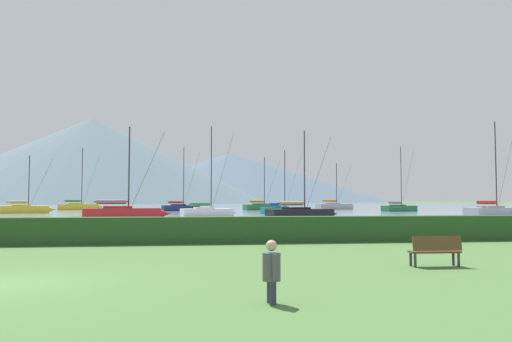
# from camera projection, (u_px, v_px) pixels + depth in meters

# --- Properties ---
(ground_plane) EXTENTS (1000.00, 1000.00, 0.00)m
(ground_plane) POSITION_uv_depth(u_px,v_px,m) (9.00, 284.00, 12.31)
(ground_plane) COLOR #477038
(harbor_water) EXTENTS (320.00, 246.00, 0.00)m
(harbor_water) POSITION_uv_depth(u_px,v_px,m) (173.00, 206.00, 147.91)
(harbor_water) COLOR gray
(harbor_water) RESTS_ON ground_plane
(hedge_line) EXTENTS (80.00, 1.20, 1.24)m
(hedge_line) POSITION_uv_depth(u_px,v_px,m) (93.00, 231.00, 23.24)
(hedge_line) COLOR #284C23
(hedge_line) RESTS_ON ground_plane
(sailboat_slip_0) EXTENTS (7.33, 4.03, 11.16)m
(sailboat_slip_0) POSITION_uv_depth(u_px,v_px,m) (400.00, 208.00, 87.29)
(sailboat_slip_0) COLOR #236B38
(sailboat_slip_0) RESTS_ON harbor_water
(sailboat_slip_1) EXTENTS (8.65, 3.51, 12.09)m
(sailboat_slip_1) POSITION_uv_depth(u_px,v_px,m) (79.00, 206.00, 99.03)
(sailboat_slip_1) COLOR gold
(sailboat_slip_1) RESTS_ON harbor_water
(sailboat_slip_2) EXTENTS (8.72, 4.10, 9.56)m
(sailboat_slip_2) POSITION_uv_depth(u_px,v_px,m) (335.00, 206.00, 104.65)
(sailboat_slip_2) COLOR #9E9EA3
(sailboat_slip_2) RESTS_ON harbor_water
(sailboat_slip_3) EXTENTS (7.98, 3.97, 9.13)m
(sailboat_slip_3) POSITION_uv_depth(u_px,v_px,m) (301.00, 213.00, 51.99)
(sailboat_slip_3) COLOR black
(sailboat_slip_3) RESTS_ON harbor_water
(sailboat_slip_4) EXTENTS (7.60, 3.77, 11.34)m
(sailboat_slip_4) POSITION_uv_depth(u_px,v_px,m) (181.00, 207.00, 90.68)
(sailboat_slip_4) COLOR navy
(sailboat_slip_4) RESTS_ON harbor_water
(sailboat_slip_5) EXTENTS (6.79, 3.31, 9.13)m
(sailboat_slip_5) POSITION_uv_depth(u_px,v_px,m) (282.00, 210.00, 72.38)
(sailboat_slip_5) COLOR #19707A
(sailboat_slip_5) RESTS_ON harbor_water
(sailboat_slip_6) EXTENTS (8.82, 3.72, 9.43)m
(sailboat_slip_6) POSITION_uv_depth(u_px,v_px,m) (123.00, 213.00, 51.12)
(sailboat_slip_6) COLOR red
(sailboat_slip_6) RESTS_ON harbor_water
(sailboat_slip_7) EXTENTS (7.20, 3.47, 10.81)m
(sailboat_slip_7) POSITION_uv_depth(u_px,v_px,m) (208.00, 211.00, 60.84)
(sailboat_slip_7) COLOR white
(sailboat_slip_7) RESTS_ON harbor_water
(sailboat_slip_8) EXTENTS (8.11, 3.94, 10.11)m
(sailboat_slip_8) POSITION_uv_depth(u_px,v_px,m) (262.00, 207.00, 97.30)
(sailboat_slip_8) COLOR #236B38
(sailboat_slip_8) RESTS_ON harbor_water
(sailboat_slip_9) EXTENTS (8.02, 4.21, 8.62)m
(sailboat_slip_9) POSITION_uv_depth(u_px,v_px,m) (25.00, 209.00, 75.74)
(sailboat_slip_9) COLOR gold
(sailboat_slip_9) RESTS_ON harbor_water
(sailboat_slip_10) EXTENTS (8.26, 4.19, 11.23)m
(sailboat_slip_10) POSITION_uv_depth(u_px,v_px,m) (494.00, 211.00, 59.22)
(sailboat_slip_10) COLOR #9E9EA3
(sailboat_slip_10) RESTS_ON harbor_water
(park_bench_under_tree) EXTENTS (1.55, 0.51, 0.95)m
(park_bench_under_tree) POSITION_uv_depth(u_px,v_px,m) (435.00, 249.00, 15.53)
(park_bench_under_tree) COLOR brown
(park_bench_under_tree) RESTS_ON ground_plane
(person_seated_viewer) EXTENTS (0.36, 0.57, 1.25)m
(person_seated_viewer) POSITION_uv_depth(u_px,v_px,m) (271.00, 269.00, 10.05)
(person_seated_viewer) COLOR #2D3347
(person_seated_viewer) RESTS_ON ground_plane
(distant_hill_west_ridge) EXTENTS (238.87, 238.87, 37.69)m
(distant_hill_west_ridge) POSITION_uv_depth(u_px,v_px,m) (231.00, 178.00, 394.90)
(distant_hill_west_ridge) COLOR #4C6070
(distant_hill_west_ridge) RESTS_ON ground_plane
(distant_hill_east_ridge) EXTENTS (201.77, 201.77, 49.37)m
(distant_hill_east_ridge) POSITION_uv_depth(u_px,v_px,m) (92.00, 160.00, 294.86)
(distant_hill_east_ridge) COLOR slate
(distant_hill_east_ridge) RESTS_ON ground_plane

